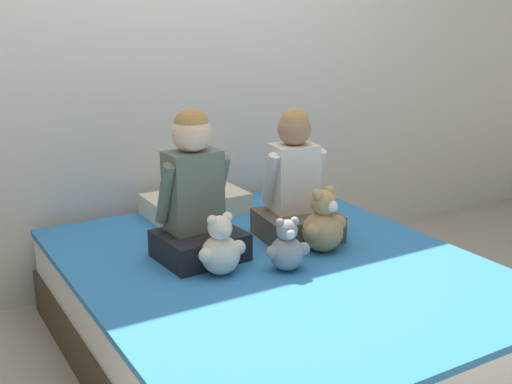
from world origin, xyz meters
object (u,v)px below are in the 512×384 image
at_px(child_on_left, 195,197).
at_px(teddy_bear_between_children, 287,248).
at_px(teddy_bear_held_by_left_child, 221,249).
at_px(pillow_at_headboard, 196,204).
at_px(child_on_right, 295,188).
at_px(bed, 276,309).
at_px(teddy_bear_held_by_right_child, 323,225).

xyz_separation_m(child_on_left, teddy_bear_between_children, (0.26, -0.33, -0.18)).
distance_m(teddy_bear_held_by_left_child, teddy_bear_between_children, 0.28).
xyz_separation_m(teddy_bear_held_by_left_child, pillow_at_headboard, (0.26, 0.79, -0.06)).
height_order(child_on_right, teddy_bear_between_children, child_on_right).
bearing_deg(pillow_at_headboard, child_on_left, -115.12).
relative_size(child_on_left, teddy_bear_held_by_left_child, 2.52).
bearing_deg(pillow_at_headboard, bed, -90.00).
height_order(child_on_right, pillow_at_headboard, child_on_right).
distance_m(child_on_left, teddy_bear_between_children, 0.46).
relative_size(bed, teddy_bear_between_children, 8.58).
bearing_deg(teddy_bear_held_by_left_child, teddy_bear_held_by_right_child, -5.65).
distance_m(child_on_right, teddy_bear_held_by_right_child, 0.26).
xyz_separation_m(bed, child_on_left, (-0.26, 0.25, 0.50)).
bearing_deg(teddy_bear_held_by_left_child, child_on_left, 85.62).
bearing_deg(teddy_bear_held_by_right_child, child_on_left, 142.94).
bearing_deg(teddy_bear_held_by_right_child, pillow_at_headboard, 95.44).
height_order(bed, pillow_at_headboard, pillow_at_headboard).
bearing_deg(teddy_bear_held_by_right_child, teddy_bear_held_by_left_child, 166.40).
bearing_deg(teddy_bear_held_by_right_child, bed, 171.44).
height_order(child_on_right, teddy_bear_held_by_left_child, child_on_right).
bearing_deg(teddy_bear_between_children, child_on_right, 65.28).
xyz_separation_m(child_on_left, teddy_bear_held_by_right_child, (0.52, -0.24, -0.15)).
height_order(teddy_bear_held_by_left_child, teddy_bear_between_children, teddy_bear_held_by_left_child).
bearing_deg(bed, teddy_bear_held_by_left_child, 174.17).
height_order(teddy_bear_between_children, pillow_at_headboard, teddy_bear_between_children).
xyz_separation_m(child_on_right, teddy_bear_between_children, (-0.26, -0.33, -0.14)).
xyz_separation_m(bed, teddy_bear_held_by_left_child, (-0.26, 0.03, 0.33)).
distance_m(teddy_bear_between_children, pillow_at_headboard, 0.89).
relative_size(teddy_bear_held_by_left_child, pillow_at_headboard, 0.50).
height_order(bed, child_on_left, child_on_left).
height_order(child_on_left, child_on_right, child_on_left).
relative_size(bed, teddy_bear_held_by_right_child, 6.64).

